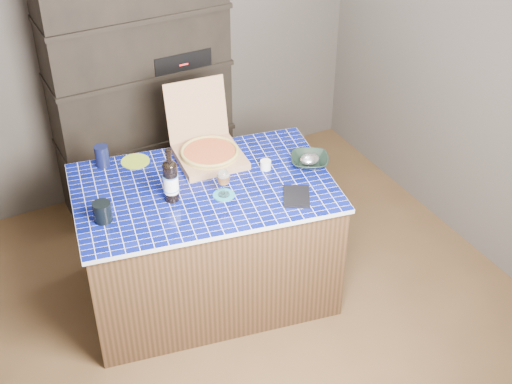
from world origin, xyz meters
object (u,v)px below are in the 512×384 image
bowl (310,161)px  dvd_case (296,196)px  pizza_box (208,150)px  wine_glass (223,178)px  kitchen_island (206,241)px  mead_bottle (171,180)px

bowl → dvd_case: bearing=-133.0°
dvd_case → bowl: 0.35m
pizza_box → wine_glass: size_ratio=2.97×
dvd_case → bowl: bearing=76.0°
kitchen_island → mead_bottle: 0.57m
pizza_box → wine_glass: 0.41m
mead_bottle → pizza_box: bearing=39.4°
mead_bottle → wine_glass: mead_bottle is taller
mead_bottle → dvd_case: 0.70m
mead_bottle → bowl: mead_bottle is taller
wine_glass → bowl: 0.60m
kitchen_island → pizza_box: (0.15, 0.26, 0.46)m
wine_glass → bowl: wine_glass is taller
dvd_case → mead_bottle: bearing=-177.3°
kitchen_island → bowl: (0.65, -0.09, 0.43)m
kitchen_island → pizza_box: 0.55m
pizza_box → dvd_case: size_ratio=2.44×
kitchen_island → bowl: size_ratio=7.14×
dvd_case → pizza_box: bearing=142.7°
kitchen_island → bowl: bearing=2.3°
wine_glass → pizza_box: bearing=77.7°
pizza_box → bowl: pizza_box is taller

